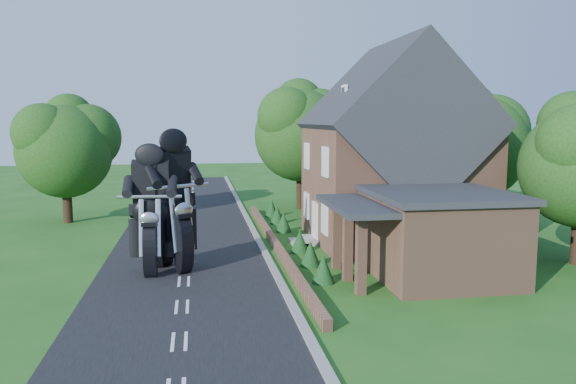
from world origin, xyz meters
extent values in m
plane|color=#1E5217|center=(0.00, 0.00, 0.00)|extent=(120.00, 120.00, 0.00)
cube|color=black|center=(0.00, 0.00, 0.01)|extent=(7.00, 80.00, 0.02)
cube|color=gray|center=(3.65, 0.00, 0.06)|extent=(0.30, 80.00, 0.12)
cube|color=#8B5E47|center=(4.30, 5.00, 0.20)|extent=(0.30, 22.00, 0.40)
cube|color=#8B5E47|center=(10.50, 6.00, 3.00)|extent=(8.00, 8.00, 6.00)
cube|color=#24262B|center=(10.50, 6.00, 6.00)|extent=(8.48, 8.64, 8.48)
cube|color=#8B5E47|center=(12.50, 6.00, 9.20)|extent=(0.60, 0.90, 1.60)
cube|color=white|center=(7.90, 6.00, 7.50)|extent=(0.12, 0.80, 0.90)
cube|color=black|center=(7.84, 6.00, 7.50)|extent=(0.04, 0.55, 0.65)
cube|color=white|center=(6.44, 6.00, 1.05)|extent=(0.10, 1.10, 2.10)
cube|color=gray|center=(6.10, 6.00, 0.15)|extent=(0.80, 1.60, 0.30)
cube|color=gray|center=(5.60, 6.00, 0.07)|extent=(0.80, 1.60, 0.15)
cube|color=white|center=(6.44, 3.80, 1.60)|extent=(0.10, 1.10, 1.40)
cube|color=black|center=(6.42, 3.80, 1.60)|extent=(0.04, 0.92, 1.22)
cube|color=white|center=(6.44, 8.20, 1.60)|extent=(0.10, 1.10, 1.40)
cube|color=black|center=(6.42, 8.20, 1.60)|extent=(0.04, 0.92, 1.22)
cube|color=white|center=(6.44, 3.80, 4.30)|extent=(0.10, 1.10, 1.40)
cube|color=black|center=(6.42, 3.80, 4.30)|extent=(0.04, 0.92, 1.22)
cube|color=white|center=(6.44, 8.20, 4.30)|extent=(0.10, 1.10, 1.40)
cube|color=black|center=(6.42, 8.20, 4.30)|extent=(0.04, 0.92, 1.22)
cube|color=#8B5E47|center=(10.00, -0.80, 1.60)|extent=(5.00, 5.60, 3.20)
cube|color=#24262B|center=(10.00, -0.80, 3.32)|extent=(5.30, 5.94, 0.24)
cube|color=#24262B|center=(6.90, -0.80, 2.95)|extent=(2.60, 5.32, 0.22)
cube|color=#8B5E47|center=(6.30, -2.60, 1.40)|extent=(0.35, 0.35, 2.80)
cube|color=#8B5E47|center=(6.30, -0.80, 1.40)|extent=(0.35, 0.35, 2.80)
cube|color=#8B5E47|center=(6.30, 1.00, 1.40)|extent=(0.35, 0.35, 2.80)
sphere|color=#193E11|center=(17.10, 1.04, 6.05)|extent=(2.86, 2.86, 2.86)
cylinder|color=black|center=(16.50, 8.50, 1.50)|extent=(0.56, 0.56, 3.00)
sphere|color=#193E11|center=(16.50, 8.50, 4.65)|extent=(6.00, 6.00, 6.00)
sphere|color=#193E11|center=(17.85, 9.10, 5.55)|extent=(4.32, 4.32, 4.32)
sphere|color=#193E11|center=(15.45, 7.60, 5.85)|extent=(3.72, 3.72, 3.72)
sphere|color=#193E11|center=(16.60, 9.70, 6.75)|extent=(3.30, 3.30, 3.30)
cylinder|color=black|center=(14.00, 16.00, 1.80)|extent=(0.56, 0.56, 3.60)
sphere|color=#193E11|center=(14.00, 16.00, 5.58)|extent=(7.20, 7.20, 7.20)
sphere|color=#193E11|center=(15.62, 16.72, 6.66)|extent=(5.18, 5.18, 5.18)
sphere|color=#193E11|center=(12.74, 14.92, 7.02)|extent=(4.46, 4.46, 4.46)
sphere|color=#193E11|center=(14.10, 17.44, 8.10)|extent=(3.96, 3.96, 3.96)
cylinder|color=black|center=(8.00, 17.00, 1.70)|extent=(0.56, 0.56, 3.40)
sphere|color=#193E11|center=(8.00, 17.00, 5.16)|extent=(6.40, 6.40, 6.40)
sphere|color=#193E11|center=(9.44, 17.64, 6.12)|extent=(4.61, 4.61, 4.61)
sphere|color=#193E11|center=(6.88, 16.04, 6.44)|extent=(3.97, 3.97, 3.97)
sphere|color=#193E11|center=(8.10, 18.28, 7.40)|extent=(3.52, 3.52, 3.52)
cylinder|color=black|center=(-7.00, 14.00, 1.40)|extent=(0.56, 0.56, 2.80)
sphere|color=#193E11|center=(-7.00, 14.00, 4.34)|extent=(5.60, 5.60, 5.60)
sphere|color=#193E11|center=(-5.74, 14.56, 5.18)|extent=(4.03, 4.03, 4.03)
sphere|color=#193E11|center=(-7.98, 13.16, 5.46)|extent=(3.47, 3.47, 3.47)
sphere|color=#193E11|center=(-6.90, 15.12, 6.30)|extent=(3.08, 3.08, 3.08)
cone|color=#113615|center=(5.30, -1.00, 0.55)|extent=(0.90, 0.90, 1.10)
cone|color=#113615|center=(5.30, 1.50, 0.55)|extent=(0.90, 0.90, 1.10)
cone|color=#113615|center=(5.30, 4.00, 0.55)|extent=(0.90, 0.90, 1.10)
cone|color=#113615|center=(5.30, 9.00, 0.55)|extent=(0.90, 0.90, 1.10)
cone|color=#113615|center=(5.30, 11.50, 0.55)|extent=(0.90, 0.90, 1.10)
cone|color=#113615|center=(5.30, 14.00, 0.55)|extent=(0.90, 0.90, 1.10)
camera|label=1|loc=(0.60, -21.44, 6.22)|focal=35.00mm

